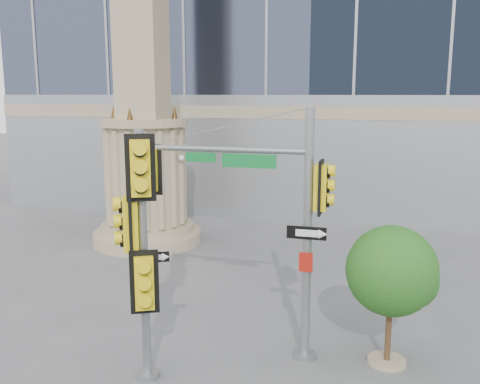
# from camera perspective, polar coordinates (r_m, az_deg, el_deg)

# --- Properties ---
(ground) EXTENTS (120.00, 120.00, 0.00)m
(ground) POSITION_cam_1_polar(r_m,az_deg,el_deg) (12.82, -0.37, -17.89)
(ground) COLOR #545456
(ground) RESTS_ON ground
(monument) EXTENTS (4.40, 4.40, 16.60)m
(monument) POSITION_cam_1_polar(r_m,az_deg,el_deg) (21.77, -10.25, 8.83)
(monument) COLOR #9C8969
(monument) RESTS_ON ground
(main_signal_pole) EXTENTS (4.50, 0.58, 5.80)m
(main_signal_pole) POSITION_cam_1_polar(r_m,az_deg,el_deg) (12.16, 2.38, -1.39)
(main_signal_pole) COLOR slate
(main_signal_pole) RESTS_ON ground
(secondary_signal_pole) EXTENTS (1.02, 0.73, 5.40)m
(secondary_signal_pole) POSITION_cam_1_polar(r_m,az_deg,el_deg) (11.17, -10.62, -4.87)
(secondary_signal_pole) COLOR slate
(secondary_signal_pole) RESTS_ON ground
(street_tree) EXTENTS (2.08, 2.03, 3.23)m
(street_tree) POSITION_cam_1_polar(r_m,az_deg,el_deg) (12.49, 16.03, -8.45)
(street_tree) COLOR #9C8969
(street_tree) RESTS_ON ground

